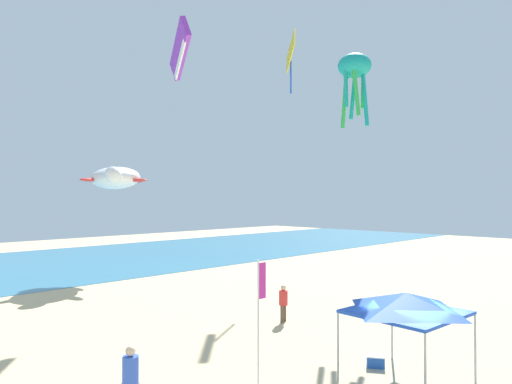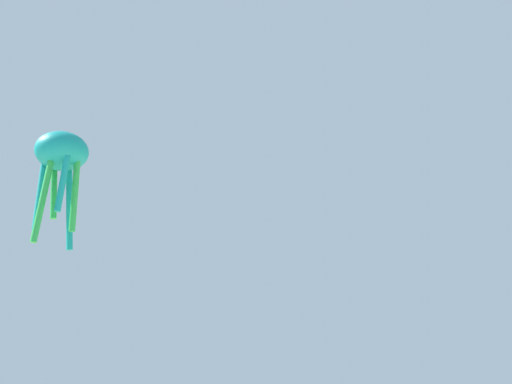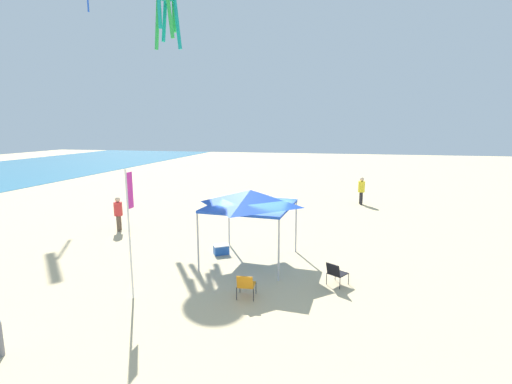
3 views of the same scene
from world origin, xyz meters
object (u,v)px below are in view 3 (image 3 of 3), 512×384
object	(u,v)px
canopy_tent	(250,199)
folding_chair_near_cooler	(336,272)
folding_chair_facing_ocean	(246,284)
person_watching_sky	(118,211)
banner_flag	(130,222)
person_beachcomber	(361,188)
cooler_box	(221,249)

from	to	relation	value
canopy_tent	folding_chair_near_cooler	distance (m)	4.21
folding_chair_near_cooler	folding_chair_facing_ocean	distance (m)	3.11
folding_chair_facing_ocean	person_watching_sky	xyz separation A→B (m)	(5.85, 8.13, 0.56)
folding_chair_facing_ocean	banner_flag	bearing A→B (deg)	7.16
canopy_tent	person_beachcomber	size ratio (longest dim) A/B	1.83
person_watching_sky	canopy_tent	bearing A→B (deg)	52.64
canopy_tent	folding_chair_facing_ocean	world-z (taller)	canopy_tent
cooler_box	person_watching_sky	size ratio (longest dim) A/B	0.42
cooler_box	person_beachcomber	xyz separation A→B (m)	(11.57, -6.24, 0.90)
person_watching_sky	cooler_box	bearing A→B (deg)	52.55
folding_chair_near_cooler	cooler_box	world-z (taller)	folding_chair_near_cooler
canopy_tent	banner_flag	world-z (taller)	banner_flag
folding_chair_near_cooler	canopy_tent	bearing A→B (deg)	6.68
canopy_tent	person_watching_sky	bearing A→B (deg)	70.54
cooler_box	folding_chair_facing_ocean	bearing A→B (deg)	-151.62
canopy_tent	folding_chair_near_cooler	xyz separation A→B (m)	(-1.64, -3.30, -2.03)
canopy_tent	person_watching_sky	world-z (taller)	canopy_tent
folding_chair_near_cooler	person_watching_sky	xyz separation A→B (m)	(4.29, 10.82, 0.56)
folding_chair_near_cooler	person_watching_sky	size ratio (longest dim) A/B	0.46
banner_flag	person_beachcomber	size ratio (longest dim) A/B	2.14
canopy_tent	banner_flag	size ratio (longest dim) A/B	0.85
canopy_tent	person_watching_sky	xyz separation A→B (m)	(2.66, 7.52, -1.47)
cooler_box	canopy_tent	bearing A→B (deg)	-109.07
person_watching_sky	banner_flag	bearing A→B (deg)	17.94
canopy_tent	cooler_box	distance (m)	2.72
folding_chair_facing_ocean	person_watching_sky	bearing A→B (deg)	-39.58
folding_chair_facing_ocean	person_beachcomber	bearing A→B (deg)	-109.46
folding_chair_facing_ocean	cooler_box	world-z (taller)	folding_chair_facing_ocean
folding_chair_facing_ocean	person_watching_sky	world-z (taller)	person_watching_sky
canopy_tent	person_beachcomber	xyz separation A→B (m)	(12.04, -4.87, -1.40)
cooler_box	person_watching_sky	xyz separation A→B (m)	(2.18, 6.15, 0.83)
canopy_tent	person_beachcomber	bearing A→B (deg)	-22.01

